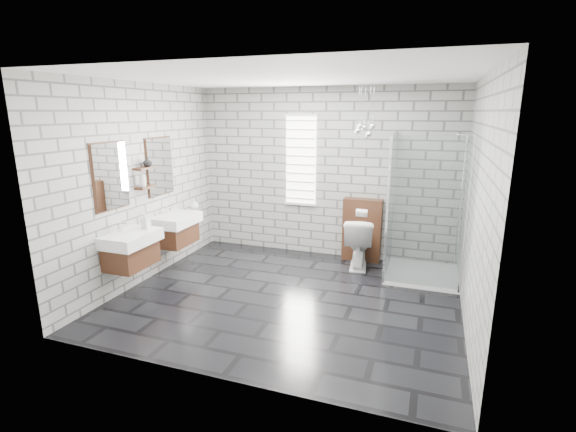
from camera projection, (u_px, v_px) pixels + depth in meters
The scene contains 20 objects.
floor at pixel (288, 297), 5.37m from camera, with size 4.20×3.60×0.02m, color black.
ceiling at pixel (288, 76), 4.71m from camera, with size 4.20×3.60×0.02m, color white.
wall_back at pixel (325, 174), 6.70m from camera, with size 4.20×0.02×2.70m, color #A6A6A0.
wall_front at pixel (214, 234), 3.38m from camera, with size 4.20×0.02×2.70m, color #A6A6A0.
wall_left at pixel (143, 184), 5.72m from camera, with size 0.02×3.60×2.70m, color #A6A6A0.
wall_right at pixel (478, 207), 4.36m from camera, with size 0.02×3.60×2.70m, color #A6A6A0.
vanity_left at pixel (129, 240), 5.23m from camera, with size 0.47×0.70×1.57m.
vanity_right at pixel (174, 221), 6.14m from camera, with size 0.47×0.70×1.57m.
shelf_lower at pixel (146, 187), 5.65m from camera, with size 0.14×0.30×0.03m, color #492816.
shelf_upper at pixel (144, 168), 5.59m from camera, with size 0.14×0.30×0.03m, color #492816.
window at pixel (301, 160), 6.75m from camera, with size 0.56×0.05×1.48m.
cistern_panel at pixel (362, 230), 6.59m from camera, with size 0.60×0.20×1.00m, color #492816.
flush_plate at pixel (362, 213), 6.43m from camera, with size 0.18×0.01×0.12m, color silver.
shower_enclosure at pixel (416, 245), 5.85m from camera, with size 1.00×1.00×2.03m.
pendant_cluster at pixel (365, 128), 5.89m from camera, with size 0.28×0.20×0.73m.
toilet at pixel (359, 242), 6.37m from camera, with size 0.43×0.75×0.76m, color white.
soap_bottle_a at pixel (145, 221), 5.36m from camera, with size 0.09×0.09×0.20m, color #B2B2B2.
soap_bottle_b at pixel (194, 204), 6.45m from camera, with size 0.12×0.12×0.15m, color #B2B2B2.
soap_bottle_c at pixel (142, 179), 5.56m from camera, with size 0.08×0.08×0.22m, color #B2B2B2.
vase at pixel (147, 162), 5.63m from camera, with size 0.12×0.12×0.13m, color #B2B2B2.
Camera 1 is at (1.64, -4.67, 2.32)m, focal length 26.00 mm.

